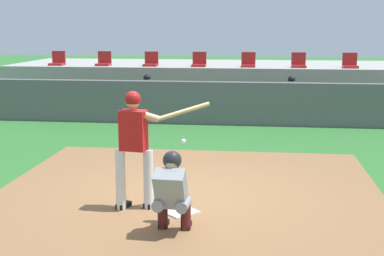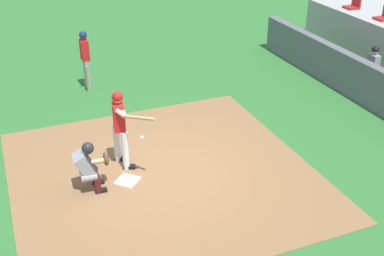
{
  "view_description": "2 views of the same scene",
  "coord_description": "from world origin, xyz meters",
  "px_view_note": "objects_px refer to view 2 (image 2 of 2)",
  "views": [
    {
      "loc": [
        1.08,
        -8.26,
        2.74
      ],
      "look_at": [
        0.0,
        0.7,
        1.0
      ],
      "focal_mm": 49.85,
      "sensor_mm": 36.0,
      "label": 1
    },
    {
      "loc": [
        8.68,
        -2.86,
        5.99
      ],
      "look_at": [
        0.0,
        0.7,
        1.0
      ],
      "focal_mm": 46.16,
      "sensor_mm": 36.0,
      "label": 2
    }
  ],
  "objects_px": {
    "catcher_crouched": "(90,165)",
    "on_deck_batter": "(85,57)",
    "dugout_player_0": "(369,67)",
    "stadium_seat_0": "(353,5)",
    "home_plate": "(127,181)",
    "batter_at_plate": "(120,125)"
  },
  "relations": [
    {
      "from": "home_plate",
      "to": "catcher_crouched",
      "type": "relative_size",
      "value": 0.29
    },
    {
      "from": "home_plate",
      "to": "dugout_player_0",
      "type": "distance_m",
      "value": 8.46
    },
    {
      "from": "home_plate",
      "to": "on_deck_batter",
      "type": "relative_size",
      "value": 0.25
    },
    {
      "from": "on_deck_batter",
      "to": "dugout_player_0",
      "type": "xyz_separation_m",
      "value": [
        3.14,
        7.87,
        -0.35
      ]
    },
    {
      "from": "batter_at_plate",
      "to": "on_deck_batter",
      "type": "bearing_deg",
      "value": 177.82
    },
    {
      "from": "catcher_crouched",
      "to": "on_deck_batter",
      "type": "relative_size",
      "value": 0.84
    },
    {
      "from": "on_deck_batter",
      "to": "dugout_player_0",
      "type": "relative_size",
      "value": 1.37
    },
    {
      "from": "home_plate",
      "to": "batter_at_plate",
      "type": "height_order",
      "value": "batter_at_plate"
    },
    {
      "from": "dugout_player_0",
      "to": "stadium_seat_0",
      "type": "xyz_separation_m",
      "value": [
        -3.5,
        2.03,
        0.86
      ]
    },
    {
      "from": "stadium_seat_0",
      "to": "catcher_crouched",
      "type": "bearing_deg",
      "value": -62.49
    },
    {
      "from": "home_plate",
      "to": "dugout_player_0",
      "type": "relative_size",
      "value": 0.34
    },
    {
      "from": "batter_at_plate",
      "to": "stadium_seat_0",
      "type": "relative_size",
      "value": 3.76
    },
    {
      "from": "batter_at_plate",
      "to": "stadium_seat_0",
      "type": "height_order",
      "value": "stadium_seat_0"
    },
    {
      "from": "on_deck_batter",
      "to": "stadium_seat_0",
      "type": "height_order",
      "value": "stadium_seat_0"
    },
    {
      "from": "dugout_player_0",
      "to": "catcher_crouched",
      "type": "bearing_deg",
      "value": -76.16
    },
    {
      "from": "catcher_crouched",
      "to": "stadium_seat_0",
      "type": "distance_m",
      "value": 12.36
    },
    {
      "from": "stadium_seat_0",
      "to": "on_deck_batter",
      "type": "bearing_deg",
      "value": -87.9
    },
    {
      "from": "on_deck_batter",
      "to": "stadium_seat_0",
      "type": "xyz_separation_m",
      "value": [
        -0.36,
        9.91,
        0.51
      ]
    },
    {
      "from": "on_deck_batter",
      "to": "stadium_seat_0",
      "type": "distance_m",
      "value": 9.93
    },
    {
      "from": "home_plate",
      "to": "dugout_player_0",
      "type": "height_order",
      "value": "dugout_player_0"
    },
    {
      "from": "catcher_crouched",
      "to": "stadium_seat_0",
      "type": "xyz_separation_m",
      "value": [
        -5.69,
        10.93,
        0.93
      ]
    },
    {
      "from": "home_plate",
      "to": "on_deck_batter",
      "type": "distance_m",
      "value": 5.42
    }
  ]
}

